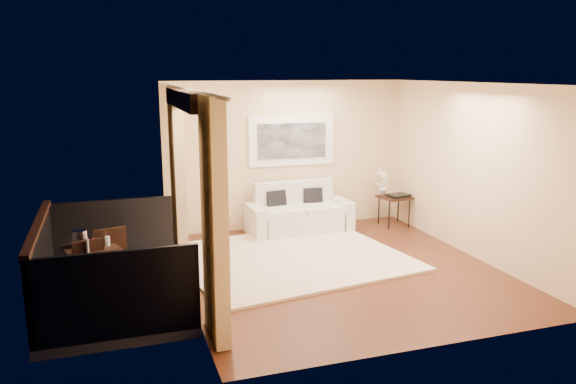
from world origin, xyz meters
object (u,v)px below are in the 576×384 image
orchid (383,182)px  balcony_chair_far (110,256)px  bistro_table (91,254)px  ice_bucket (80,238)px  side_table (394,199)px  balcony_chair_near (92,271)px  sofa (298,215)px

orchid → balcony_chair_far: 5.35m
bistro_table → ice_bucket: 0.25m
side_table → ice_bucket: 5.81m
orchid → balcony_chair_far: bearing=-157.9°
balcony_chair_near → ice_bucket: ice_bucket is taller
balcony_chair_near → ice_bucket: (-0.12, 0.37, 0.32)m
orchid → ice_bucket: (-5.29, -2.08, -0.00)m
side_table → balcony_chair_far: balcony_chair_far is taller
side_table → balcony_chair_far: (-5.12, -1.86, 0.02)m
bistro_table → balcony_chair_far: size_ratio=0.82×
balcony_chair_far → bistro_table: bearing=26.7°
sofa → ice_bucket: 4.22m
sofa → side_table: 1.87m
ice_bucket → orchid: bearing=21.5°
bistro_table → balcony_chair_near: 0.30m
bistro_table → balcony_chair_far: (0.22, 0.18, -0.11)m
ice_bucket → sofa: bearing=30.4°
orchid → ice_bucket: size_ratio=2.58×
orchid → sofa: bearing=178.8°
sofa → orchid: size_ratio=3.65×
orchid → balcony_chair_near: orchid is taller
bistro_table → balcony_chair_near: size_ratio=0.87×
orchid → bistro_table: 5.61m
side_table → orchid: 0.39m
ice_bucket → bistro_table: bearing=-41.1°
sofa → balcony_chair_near: bearing=-146.9°
bistro_table → ice_bucket: (-0.12, 0.11, 0.18)m
side_table → sofa: bearing=174.3°
orchid → balcony_chair_far: size_ratio=0.56×
side_table → orchid: bearing=139.9°
orchid → bistro_table: bearing=-157.0°
sofa → balcony_chair_far: balcony_chair_far is taller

